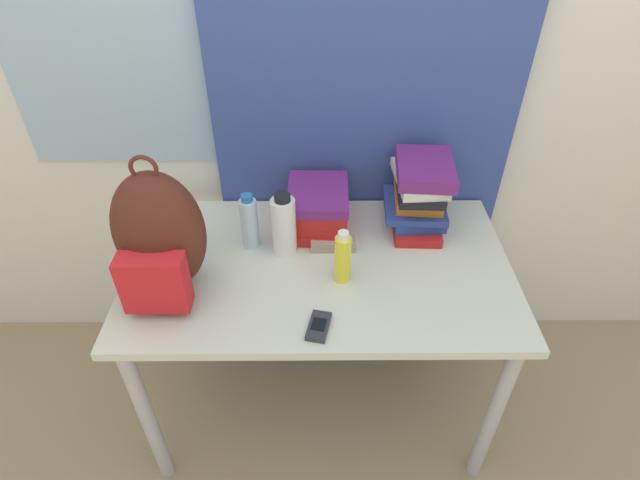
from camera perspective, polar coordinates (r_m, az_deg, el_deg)
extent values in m
cube|color=silver|center=(1.78, -0.08, 19.48)|extent=(6.00, 0.05, 2.50)
cube|color=#9EBCD1|center=(1.80, -17.20, 19.84)|extent=(1.10, 0.01, 0.80)
cube|color=#384C93|center=(1.73, 5.38, 18.81)|extent=(1.06, 0.04, 2.50)
cube|color=beige|center=(1.65, 0.00, -3.12)|extent=(1.25, 0.73, 0.03)
cylinder|color=#B2B2B7|center=(1.82, -19.14, -18.54)|extent=(0.05, 0.05, 0.72)
cylinder|color=#B2B2B7|center=(1.83, 19.19, -18.37)|extent=(0.05, 0.05, 0.72)
cylinder|color=#B2B2B7|center=(2.20, -15.06, -4.95)|extent=(0.05, 0.05, 0.72)
cylinder|color=#B2B2B7|center=(2.21, 14.95, -4.84)|extent=(0.05, 0.05, 0.72)
ellipsoid|color=#512319|center=(1.51, -17.84, 0.83)|extent=(0.26, 0.21, 0.40)
cube|color=red|center=(1.47, -18.40, -4.64)|extent=(0.19, 0.07, 0.18)
torus|color=#512319|center=(1.40, -19.53, 7.74)|extent=(0.08, 0.01, 0.08)
cube|color=red|center=(1.80, -0.37, 2.37)|extent=(0.24, 0.29, 0.04)
cube|color=red|center=(1.78, -0.40, 3.31)|extent=(0.24, 0.30, 0.03)
cube|color=red|center=(1.74, -0.29, 4.00)|extent=(0.22, 0.25, 0.05)
cube|color=#6B2370|center=(1.72, -0.24, 5.28)|extent=(0.21, 0.26, 0.04)
cube|color=red|center=(1.82, 10.74, 2.20)|extent=(0.17, 0.28, 0.04)
cube|color=navy|center=(1.80, 10.83, 3.07)|extent=(0.19, 0.22, 0.04)
cube|color=navy|center=(1.78, 10.71, 3.93)|extent=(0.22, 0.24, 0.02)
cube|color=orange|center=(1.77, 11.15, 5.23)|extent=(0.17, 0.22, 0.05)
cube|color=black|center=(1.75, 11.24, 6.21)|extent=(0.17, 0.27, 0.03)
cube|color=silver|center=(1.73, 11.30, 6.97)|extent=(0.17, 0.26, 0.03)
cube|color=#6B2370|center=(1.71, 11.92, 8.02)|extent=(0.21, 0.26, 0.04)
cylinder|color=silver|center=(1.67, -8.06, 1.87)|extent=(0.06, 0.06, 0.18)
cylinder|color=#286BB7|center=(1.61, -8.38, 4.77)|extent=(0.04, 0.04, 0.02)
cylinder|color=white|center=(1.63, -4.15, 1.53)|extent=(0.08, 0.08, 0.21)
cylinder|color=black|center=(1.56, -4.34, 4.85)|extent=(0.05, 0.05, 0.02)
cylinder|color=yellow|center=(1.53, 2.60, -2.19)|extent=(0.05, 0.05, 0.16)
cylinder|color=white|center=(1.47, 2.70, 0.54)|extent=(0.03, 0.03, 0.02)
cube|color=#2D2D33|center=(1.43, -0.15, -9.84)|extent=(0.08, 0.12, 0.02)
cube|color=black|center=(1.43, -0.15, -9.61)|extent=(0.05, 0.06, 0.00)
cube|color=gray|center=(1.69, 1.50, -0.46)|extent=(0.15, 0.06, 0.04)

